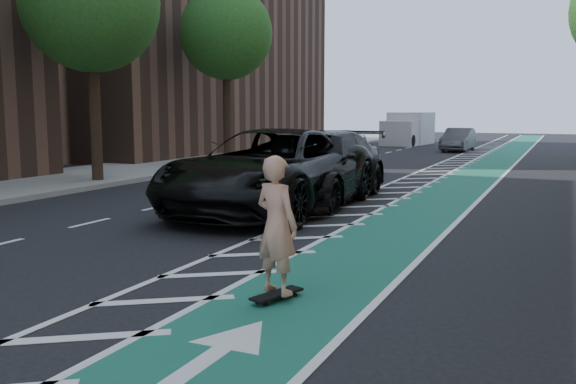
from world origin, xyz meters
The scene contains 18 objects.
ground centered at (0.00, 0.00, 0.00)m, with size 120.00×120.00×0.00m, color black.
bike_lane centered at (3.00, 10.00, 0.01)m, with size 2.00×90.00×0.01m, color #18553C.
buffer_strip centered at (1.50, 10.00, 0.01)m, with size 1.40×90.00×0.01m, color silver.
sidewalk_left centered at (-9.50, 10.00, 0.07)m, with size 5.00×90.00×0.15m, color gray.
curb_left centered at (-7.05, 10.00, 0.08)m, with size 0.12×90.00×0.16m, color gray.
building_left_far centered at (-17.50, 24.00, 9.00)m, with size 14.00×22.00×18.00m, color brown.
tree_l_c centered at (-7.90, 8.00, 5.77)m, with size 4.20×4.20×7.90m.
tree_l_d centered at (-7.90, 16.00, 5.77)m, with size 4.20×4.20×7.90m.
skateboard centered at (2.81, -0.77, 0.09)m, with size 0.46×0.82×0.11m.
skateboarder centered at (2.81, -0.77, 0.99)m, with size 0.64×0.42×1.77m, color tan.
suv_near centered at (-0.38, 5.60, 0.99)m, with size 3.28×7.11×1.98m, color black.
suv_far centered at (0.00, 7.50, 0.93)m, with size 2.61×6.41×1.86m, color black.
car_silver centered at (-5.55, 24.98, 0.69)m, with size 1.64×4.07×1.39m, color gray.
car_grey centered at (0.20, 29.51, 0.68)m, with size 1.44×4.12×1.36m, color #505155.
box_truck centered at (-4.17, 35.07, 1.03)m, with size 2.72×5.53×2.24m.
barrel_a centered at (-2.20, 6.34, 0.41)m, with size 0.63×0.63×0.86m.
barrel_b centered at (-1.80, 13.02, 0.48)m, with size 0.75×0.75×1.02m.
barrel_c centered at (-4.00, 14.50, 0.47)m, with size 0.73×0.73×1.00m.
Camera 1 is at (6.10, -7.58, 2.43)m, focal length 38.00 mm.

